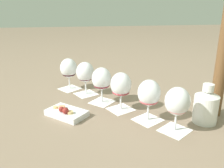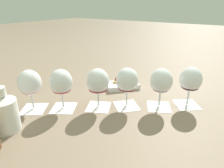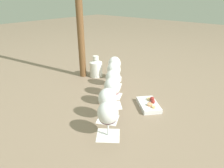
# 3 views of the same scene
# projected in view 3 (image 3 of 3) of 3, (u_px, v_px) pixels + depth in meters

# --- Properties ---
(ground_plane) EXTENTS (8.00, 8.00, 0.00)m
(ground_plane) POSITION_uv_depth(u_px,v_px,m) (112.00, 100.00, 1.22)
(ground_plane) COLOR #7F6B56
(tasting_card_0) EXTENTS (0.14, 0.14, 0.00)m
(tasting_card_0) POSITION_uv_depth(u_px,v_px,m) (114.00, 79.00, 1.52)
(tasting_card_0) COLOR white
(tasting_card_0) RESTS_ON ground_plane
(tasting_card_1) EXTENTS (0.14, 0.14, 0.00)m
(tasting_card_1) POSITION_uv_depth(u_px,v_px,m) (114.00, 86.00, 1.41)
(tasting_card_1) COLOR white
(tasting_card_1) RESTS_ON ground_plane
(tasting_card_2) EXTENTS (0.13, 0.14, 0.00)m
(tasting_card_2) POSITION_uv_depth(u_px,v_px,m) (113.00, 96.00, 1.27)
(tasting_card_2) COLOR white
(tasting_card_2) RESTS_ON ground_plane
(tasting_card_3) EXTENTS (0.14, 0.14, 0.00)m
(tasting_card_3) POSITION_uv_depth(u_px,v_px,m) (112.00, 105.00, 1.16)
(tasting_card_3) COLOR white
(tasting_card_3) RESTS_ON ground_plane
(tasting_card_4) EXTENTS (0.14, 0.14, 0.00)m
(tasting_card_4) POSITION_uv_depth(u_px,v_px,m) (108.00, 119.00, 1.03)
(tasting_card_4) COLOR white
(tasting_card_4) RESTS_ON ground_plane
(tasting_card_5) EXTENTS (0.14, 0.14, 0.00)m
(tasting_card_5) POSITION_uv_depth(u_px,v_px,m) (108.00, 135.00, 0.91)
(tasting_card_5) COLOR white
(tasting_card_5) RESTS_ON ground_plane
(wine_glass_0) EXTENTS (0.09, 0.09, 0.17)m
(wine_glass_0) POSITION_uv_depth(u_px,v_px,m) (115.00, 65.00, 1.48)
(wine_glass_0) COLOR white
(wine_glass_0) RESTS_ON tasting_card_0
(wine_glass_1) EXTENTS (0.09, 0.09, 0.17)m
(wine_glass_1) POSITION_uv_depth(u_px,v_px,m) (114.00, 71.00, 1.36)
(wine_glass_1) COLOR white
(wine_glass_1) RESTS_ON tasting_card_1
(wine_glass_2) EXTENTS (0.09, 0.09, 0.17)m
(wine_glass_2) POSITION_uv_depth(u_px,v_px,m) (113.00, 79.00, 1.22)
(wine_glass_2) COLOR white
(wine_glass_2) RESTS_ON tasting_card_2
(wine_glass_3) EXTENTS (0.09, 0.09, 0.17)m
(wine_glass_3) POSITION_uv_depth(u_px,v_px,m) (112.00, 88.00, 1.11)
(wine_glass_3) COLOR white
(wine_glass_3) RESTS_ON tasting_card_3
(wine_glass_4) EXTENTS (0.09, 0.09, 0.17)m
(wine_glass_4) POSITION_uv_depth(u_px,v_px,m) (108.00, 100.00, 0.99)
(wine_glass_4) COLOR white
(wine_glass_4) RESTS_ON tasting_card_4
(wine_glass_5) EXTENTS (0.09, 0.09, 0.17)m
(wine_glass_5) POSITION_uv_depth(u_px,v_px,m) (108.00, 114.00, 0.87)
(wine_glass_5) COLOR white
(wine_glass_5) RESTS_ON tasting_card_5
(ceramic_vase) EXTENTS (0.10, 0.10, 0.16)m
(ceramic_vase) POSITION_uv_depth(u_px,v_px,m) (96.00, 68.00, 1.55)
(ceramic_vase) COLOR white
(ceramic_vase) RESTS_ON ground_plane
(snack_dish) EXTENTS (0.19, 0.20, 0.05)m
(snack_dish) POSITION_uv_depth(u_px,v_px,m) (149.00, 104.00, 1.14)
(snack_dish) COLOR silver
(snack_dish) RESTS_ON ground_plane
(umbrella_pole) EXTENTS (0.05, 0.05, 0.97)m
(umbrella_pole) POSITION_uv_depth(u_px,v_px,m) (79.00, 11.00, 1.38)
(umbrella_pole) COLOR brown
(umbrella_pole) RESTS_ON ground_plane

